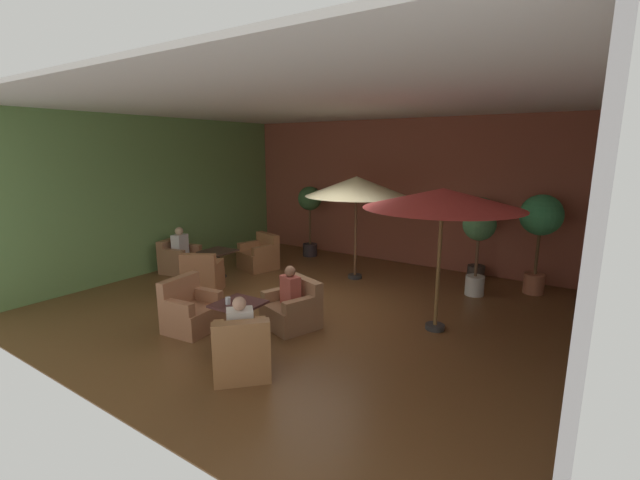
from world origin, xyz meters
TOP-DOWN VIEW (x-y plane):
  - ground_plane at (0.00, 0.00)m, footprint 9.09×8.09m
  - wall_back_brick at (0.00, 4.00)m, footprint 9.09×0.08m
  - wall_left_accent at (-4.50, 0.00)m, footprint 0.08×8.09m
  - wall_right_plain at (4.50, 0.00)m, footprint 0.08×8.09m
  - ceiling_slab at (0.00, 0.00)m, footprint 9.09×8.09m
  - cafe_table_front_left at (0.03, -1.87)m, footprint 0.71×0.71m
  - armchair_front_left_north at (0.35, -0.93)m, footprint 1.01×0.98m
  - armchair_front_left_east at (-0.96, -1.98)m, footprint 0.79×0.88m
  - armchair_front_left_south at (0.75, -2.56)m, footprint 1.07×1.06m
  - cafe_table_front_right at (-2.82, 0.35)m, footprint 0.73×0.73m
  - armchair_front_right_north at (-2.25, -0.61)m, footprint 0.97×0.97m
  - armchair_front_right_east at (-2.52, 1.43)m, footprint 0.98×0.96m
  - armchair_front_right_south at (-3.91, 0.11)m, footprint 0.93×0.90m
  - patio_umbrella_tall_red at (2.39, 0.28)m, footprint 2.49×2.49m
  - patio_umbrella_center_beige at (-0.13, 2.05)m, footprint 2.29×2.29m
  - potted_tree_left_corner at (2.47, 2.40)m, footprint 0.64×0.64m
  - potted_tree_mid_left at (3.46, 3.20)m, footprint 0.82×0.82m
  - potted_tree_mid_right at (2.20, 3.55)m, footprint 0.70×0.70m
  - potted_tree_right_corner at (-2.22, 3.20)m, footprint 0.65×0.65m
  - patron_blue_shirt at (-3.87, 0.12)m, footprint 0.32×0.39m
  - patron_by_window at (0.34, -0.97)m, footprint 0.38×0.31m
  - patron_with_friend at (0.72, -2.53)m, footprint 0.42×0.42m
  - iced_drink_cup at (-0.06, -1.99)m, footprint 0.08×0.08m

SIDE VIEW (x-z plane):
  - ground_plane at x=0.00m, z-range -0.02..0.00m
  - armchair_front_left_north at x=0.35m, z-range -0.10..0.69m
  - armchair_front_right_south at x=-3.91m, z-range -0.09..0.70m
  - armchair_front_left_east at x=-0.96m, z-range -0.12..0.75m
  - armchair_front_left_south at x=0.75m, z-range -0.11..0.73m
  - armchair_front_right_east at x=-2.52m, z-range -0.11..0.75m
  - armchair_front_right_north at x=-2.25m, z-range -0.11..0.77m
  - cafe_table_front_right at x=-2.82m, z-range 0.18..0.81m
  - cafe_table_front_left at x=0.03m, z-range 0.18..0.81m
  - iced_drink_cup at x=-0.06m, z-range 0.63..0.74m
  - patron_by_window at x=0.34m, z-range 0.36..1.02m
  - patron_with_friend at x=0.72m, z-range 0.38..1.02m
  - patron_blue_shirt at x=-3.87m, z-range 0.39..1.07m
  - potted_tree_left_corner at x=2.47m, z-range 0.35..2.13m
  - potted_tree_mid_right at x=2.20m, z-range 0.42..2.31m
  - potted_tree_right_corner at x=-2.22m, z-range 0.40..2.34m
  - potted_tree_mid_left at x=3.46m, z-range 0.46..2.51m
  - wall_back_brick at x=0.00m, z-range 0.00..3.68m
  - wall_left_accent at x=-4.50m, z-range 0.00..3.68m
  - wall_right_plain at x=4.50m, z-range 0.00..3.68m
  - patio_umbrella_center_beige at x=-0.13m, z-range 0.94..3.29m
  - patio_umbrella_tall_red at x=2.39m, z-range 1.00..3.34m
  - ceiling_slab at x=0.00m, z-range 3.68..3.74m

